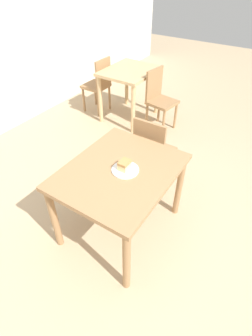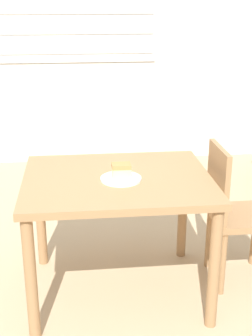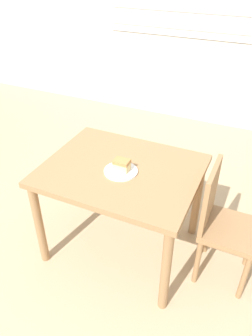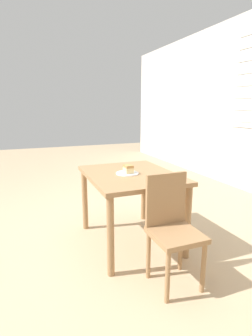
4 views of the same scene
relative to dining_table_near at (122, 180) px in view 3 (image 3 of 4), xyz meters
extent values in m
plane|color=tan|center=(-0.05, -0.58, -0.63)|extent=(14.00, 14.00, 0.00)
cube|color=beige|center=(-0.05, 2.45, 0.77)|extent=(10.00, 0.06, 2.80)
cube|color=beige|center=(-0.33, 2.39, 0.51)|extent=(1.83, 0.01, 0.02)
cube|color=beige|center=(-0.33, 2.39, 0.69)|extent=(1.83, 0.01, 0.02)
cube|color=#9E754C|center=(0.00, 0.00, 0.08)|extent=(1.03, 0.83, 0.04)
cylinder|color=#9E754C|center=(-0.46, -0.36, -0.28)|extent=(0.06, 0.06, 0.69)
cylinder|color=#9E754C|center=(0.46, -0.36, -0.28)|extent=(0.06, 0.06, 0.69)
cylinder|color=#9E754C|center=(-0.46, 0.36, -0.28)|extent=(0.06, 0.06, 0.69)
cylinder|color=#9E754C|center=(0.46, 0.36, -0.28)|extent=(0.06, 0.06, 0.69)
cube|color=#9E754C|center=(0.75, 0.06, -0.21)|extent=(0.36, 0.36, 0.04)
cylinder|color=#9E754C|center=(0.91, -0.09, -0.43)|extent=(0.04, 0.04, 0.40)
cylinder|color=#9E754C|center=(0.91, 0.21, -0.43)|extent=(0.04, 0.04, 0.40)
cylinder|color=#9E754C|center=(0.60, -0.09, -0.43)|extent=(0.04, 0.04, 0.40)
cylinder|color=#9E754C|center=(0.60, 0.21, -0.43)|extent=(0.04, 0.04, 0.40)
cube|color=#9E754C|center=(0.59, 0.06, 0.02)|extent=(0.03, 0.34, 0.42)
cylinder|color=white|center=(0.02, -0.04, 0.11)|extent=(0.22, 0.22, 0.01)
cube|color=#E5CC89|center=(0.02, -0.03, 0.14)|extent=(0.10, 0.07, 0.05)
cube|color=#B27F47|center=(0.02, -0.03, 0.18)|extent=(0.10, 0.08, 0.02)
camera|label=1|loc=(-1.33, -0.92, 1.47)|focal=28.00mm
camera|label=2|loc=(-0.21, -2.37, 1.03)|focal=50.00mm
camera|label=3|loc=(0.78, -1.61, 1.33)|focal=35.00mm
camera|label=4|loc=(2.29, -0.95, 0.73)|focal=28.00mm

